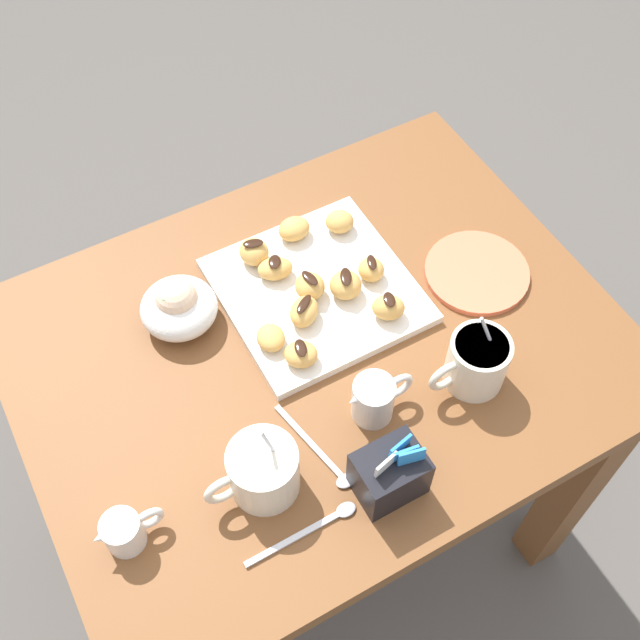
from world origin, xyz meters
name	(u,v)px	position (x,y,z in m)	size (l,w,h in m)	color
ground_plane	(319,518)	(0.00, 0.00, 0.00)	(8.00, 8.00, 0.00)	#514C47
dining_table	(318,394)	(0.00, 0.00, 0.58)	(0.90, 0.70, 0.74)	brown
pastry_plate_square	(317,290)	(-0.04, -0.08, 0.74)	(0.29, 0.29, 0.02)	silver
coffee_mug_cream_left	(476,361)	(-0.17, 0.16, 0.78)	(0.13, 0.09, 0.14)	silver
coffee_mug_cream_right	(262,470)	(0.17, 0.16, 0.78)	(0.13, 0.10, 0.13)	silver
cream_pitcher_white	(374,398)	(-0.01, 0.14, 0.77)	(0.10, 0.06, 0.07)	silver
sugar_caddy	(389,473)	(0.03, 0.25, 0.78)	(0.09, 0.07, 0.11)	black
ice_cream_bowl	(178,306)	(0.16, -0.14, 0.77)	(0.12, 0.12, 0.09)	silver
chocolate_sauce_pitcher	(124,531)	(0.36, 0.14, 0.77)	(0.09, 0.05, 0.06)	silver
saucer_coral_left	(477,272)	(-0.29, 0.01, 0.74)	(0.17, 0.17, 0.01)	#E5704C
loose_spoon_near_saucer	(314,527)	(0.14, 0.25, 0.74)	(0.16, 0.02, 0.01)	silver
loose_spoon_by_plate	(323,456)	(0.08, 0.17, 0.74)	(0.05, 0.16, 0.01)	silver
beignet_0	(254,252)	(0.02, -0.18, 0.77)	(0.05, 0.05, 0.04)	#DBA351
chocolate_drizzle_0	(253,243)	(0.02, -0.18, 0.79)	(0.03, 0.02, 0.01)	black
beignet_1	(301,354)	(0.04, 0.02, 0.77)	(0.04, 0.05, 0.03)	#DBA351
chocolate_drizzle_1	(301,348)	(0.04, 0.02, 0.78)	(0.03, 0.02, 0.01)	black
beignet_2	(371,270)	(-0.13, -0.06, 0.77)	(0.04, 0.04, 0.03)	#DBA351
chocolate_drizzle_2	(372,262)	(-0.13, -0.06, 0.79)	(0.03, 0.01, 0.01)	black
beignet_3	(346,285)	(-0.08, -0.05, 0.77)	(0.05, 0.05, 0.04)	#DBA351
chocolate_drizzle_3	(346,277)	(-0.08, -0.05, 0.79)	(0.04, 0.02, 0.01)	black
beignet_4	(340,222)	(-0.14, -0.17, 0.77)	(0.04, 0.05, 0.03)	#DBA351
beignet_5	(294,229)	(-0.06, -0.20, 0.77)	(0.05, 0.04, 0.03)	#DBA351
beignet_6	(305,311)	(0.00, -0.04, 0.77)	(0.06, 0.04, 0.04)	#DBA351
chocolate_drizzle_6	(305,304)	(0.00, -0.04, 0.79)	(0.04, 0.01, 0.01)	black
beignet_7	(310,286)	(-0.03, -0.08, 0.77)	(0.05, 0.05, 0.04)	#DBA351
chocolate_drizzle_7	(310,278)	(-0.03, -0.08, 0.79)	(0.03, 0.02, 0.01)	black
beignet_8	(388,307)	(-0.11, 0.01, 0.77)	(0.04, 0.05, 0.04)	#DBA351
chocolate_drizzle_8	(389,299)	(-0.11, 0.01, 0.79)	(0.03, 0.02, 0.01)	black
beignet_9	(275,269)	(0.00, -0.14, 0.77)	(0.04, 0.06, 0.03)	#DBA351
chocolate_drizzle_9	(275,262)	(0.00, -0.14, 0.78)	(0.03, 0.02, 0.01)	black
beignet_10	(271,338)	(0.06, -0.03, 0.77)	(0.05, 0.04, 0.03)	#DBA351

